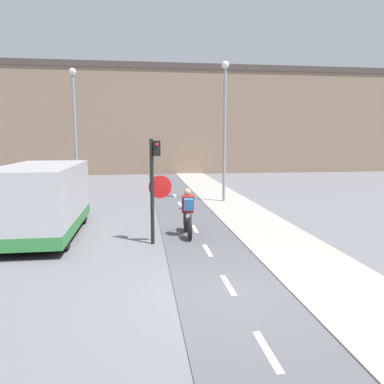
{
  "coord_description": "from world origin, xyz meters",
  "views": [
    {
      "loc": [
        -1.78,
        -6.89,
        3.11
      ],
      "look_at": [
        0.0,
        6.2,
        1.2
      ],
      "focal_mm": 35.0,
      "sensor_mm": 36.0,
      "label": 1
    }
  ],
  "objects_px": {
    "traffic_light_pole": "(155,180)",
    "street_lamp_sidewalk": "(225,117)",
    "van": "(42,201)",
    "cyclist_near": "(188,214)",
    "street_lamp_far": "(75,120)"
  },
  "relations": [
    {
      "from": "street_lamp_sidewalk",
      "to": "van",
      "type": "height_order",
      "value": "street_lamp_sidewalk"
    },
    {
      "from": "street_lamp_sidewalk",
      "to": "cyclist_near",
      "type": "relative_size",
      "value": 3.75
    },
    {
      "from": "street_lamp_sidewalk",
      "to": "van",
      "type": "bearing_deg",
      "value": -142.28
    },
    {
      "from": "cyclist_near",
      "to": "van",
      "type": "relative_size",
      "value": 0.34
    },
    {
      "from": "street_lamp_far",
      "to": "traffic_light_pole",
      "type": "bearing_deg",
      "value": -67.83
    },
    {
      "from": "street_lamp_far",
      "to": "van",
      "type": "height_order",
      "value": "street_lamp_far"
    },
    {
      "from": "street_lamp_far",
      "to": "cyclist_near",
      "type": "relative_size",
      "value": 3.69
    },
    {
      "from": "traffic_light_pole",
      "to": "street_lamp_far",
      "type": "distance_m",
      "value": 9.96
    },
    {
      "from": "traffic_light_pole",
      "to": "cyclist_near",
      "type": "relative_size",
      "value": 1.74
    },
    {
      "from": "street_lamp_sidewalk",
      "to": "van",
      "type": "xyz_separation_m",
      "value": [
        -7.11,
        -5.5,
        -2.96
      ]
    },
    {
      "from": "street_lamp_far",
      "to": "street_lamp_sidewalk",
      "type": "height_order",
      "value": "street_lamp_sidewalk"
    },
    {
      "from": "traffic_light_pole",
      "to": "street_lamp_far",
      "type": "relative_size",
      "value": 0.47
    },
    {
      "from": "traffic_light_pole",
      "to": "street_lamp_sidewalk",
      "type": "height_order",
      "value": "street_lamp_sidewalk"
    },
    {
      "from": "traffic_light_pole",
      "to": "van",
      "type": "relative_size",
      "value": 0.6
    },
    {
      "from": "street_lamp_far",
      "to": "van",
      "type": "distance_m",
      "value": 8.18
    }
  ]
}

